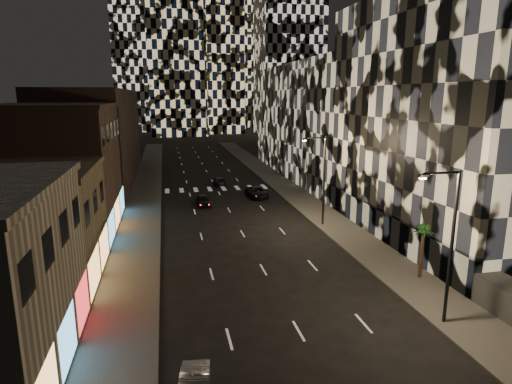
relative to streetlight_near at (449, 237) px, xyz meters
name	(u,v)px	position (x,y,z in m)	size (l,w,h in m)	color
sidewalk_left	(145,191)	(-18.35, 40.00, -5.28)	(4.00, 120.00, 0.15)	#47443F
sidewalk_right	(284,185)	(1.65, 40.00, -5.28)	(4.00, 120.00, 0.15)	#47443F
curb_left	(161,191)	(-16.25, 40.00, -5.28)	(0.20, 120.00, 0.15)	#4C4C47
curb_right	(270,186)	(-0.45, 40.00, -5.28)	(0.20, 120.00, 0.15)	#4C4C47
retail_tan	(21,230)	(-25.35, 11.00, -1.35)	(10.00, 10.00, 8.00)	#897952
retail_brown	(60,171)	(-25.35, 23.50, 0.65)	(10.00, 15.00, 12.00)	#50372D
retail_filler_left	(99,136)	(-25.35, 50.00, 1.65)	(10.00, 40.00, 14.00)	#50372D
midrise_right	(467,119)	(11.65, 14.50, 5.65)	(16.00, 25.00, 22.00)	#232326
midrise_base	(382,224)	(3.95, 14.50, -3.85)	(0.60, 25.00, 3.00)	#383838
midrise_filler_right	(331,121)	(11.65, 47.00, 3.65)	(16.00, 40.00, 18.00)	#232326
streetlight_near	(449,237)	(0.00, 0.00, 0.00)	(2.55, 0.25, 9.00)	black
streetlight_far	(322,175)	(0.00, 20.00, 0.00)	(2.55, 0.25, 9.00)	black
car_dark_midlane	(203,200)	(-11.11, 30.65, -4.70)	(1.55, 3.86, 1.31)	black
car_dark_oncoming	(219,181)	(-7.63, 42.47, -4.75)	(1.69, 4.15, 1.21)	black
car_dark_rightlane	(257,192)	(-3.78, 33.57, -4.68)	(2.25, 4.87, 1.35)	black
palm_tree	(423,234)	(2.47, 5.99, -1.91)	(2.04, 2.00, 4.00)	#47331E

